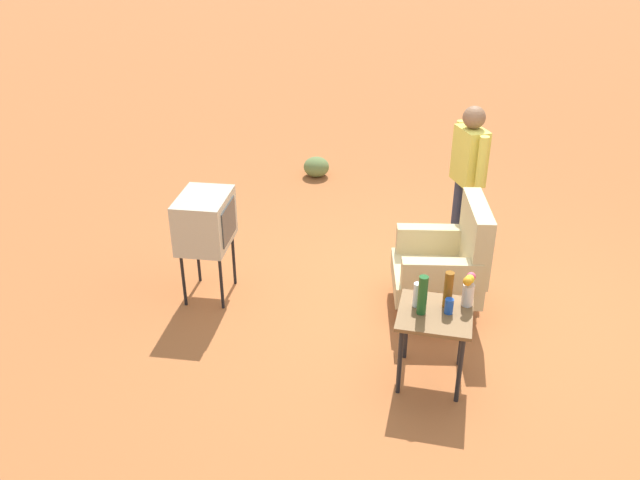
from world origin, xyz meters
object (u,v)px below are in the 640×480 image
soda_can_blue (449,306)px  flower_vase (469,288)px  tv_on_stand (205,221)px  bottle_wine_green (422,295)px  bottle_tall_amber (448,290)px  armchair (448,261)px  bottle_short_clear (417,295)px  side_table (434,322)px  person_standing (468,175)px

soda_can_blue → flower_vase: flower_vase is taller
tv_on_stand → bottle_wine_green: (0.82, 2.05, 0.01)m
bottle_tall_amber → flower_vase: size_ratio=1.13×
soda_can_blue → bottle_wine_green: bearing=-76.5°
armchair → tv_on_stand: size_ratio=1.03×
bottle_tall_amber → bottle_wine_green: size_ratio=0.94×
armchair → bottle_short_clear: armchair is taller
tv_on_stand → bottle_tall_amber: tv_on_stand is taller
bottle_short_clear → tv_on_stand: bearing=-109.9°
bottle_tall_amber → bottle_short_clear: bottle_tall_amber is taller
bottle_short_clear → bottle_wine_green: size_ratio=0.62×
side_table → bottle_wine_green: bottle_wine_green is taller
armchair → bottle_tall_amber: size_ratio=3.53×
bottle_wine_green → armchair: bearing=172.0°
tv_on_stand → bottle_tall_amber: size_ratio=3.43×
side_table → bottle_tall_amber: bearing=143.3°
soda_can_blue → bottle_wine_green: size_ratio=0.38×
bottle_short_clear → bottle_wine_green: bottle_wine_green is taller
person_standing → bottle_tall_amber: bearing=-1.9°
side_table → flower_vase: flower_vase is taller
bottle_wine_green → flower_vase: size_ratio=1.21×
flower_vase → bottle_short_clear: bearing=-74.8°
bottle_tall_amber → bottle_short_clear: (0.05, -0.23, -0.05)m
person_standing → bottle_short_clear: (1.99, -0.29, -0.21)m
bottle_short_clear → flower_vase: flower_vase is taller
side_table → bottle_wine_green: 0.28m
tv_on_stand → bottle_wine_green: bearing=68.3°
armchair → person_standing: size_ratio=0.65×
tv_on_stand → soda_can_blue: 2.38m
tv_on_stand → bottle_tall_amber: bearing=73.1°
bottle_tall_amber → bottle_short_clear: 0.24m
flower_vase → bottle_tall_amber: bearing=-69.4°
person_standing → bottle_wine_green: bearing=-6.8°
armchair → bottle_wine_green: 1.13m
tv_on_stand → bottle_wine_green: tv_on_stand is taller
armchair → flower_vase: (0.88, 0.18, 0.28)m
tv_on_stand → bottle_short_clear: size_ratio=5.15×
bottle_short_clear → soda_can_blue: bearing=80.2°
person_standing → bottle_tall_amber: person_standing is taller
tv_on_stand → person_standing: bearing=118.9°
side_table → bottle_short_clear: (-0.06, -0.15, 0.19)m
bottle_tall_amber → soda_can_blue: 0.13m
person_standing → flower_vase: size_ratio=6.19×
soda_can_blue → bottle_short_clear: bearing=-99.8°
person_standing → flower_vase: person_standing is taller
bottle_wine_green → bottle_tall_amber: bearing=126.7°
bottle_short_clear → soda_can_blue: size_ratio=1.64×
armchair → side_table: bearing=-2.5°
person_standing → soda_can_blue: bearing=-1.3°
armchair → bottle_tall_amber: armchair is taller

